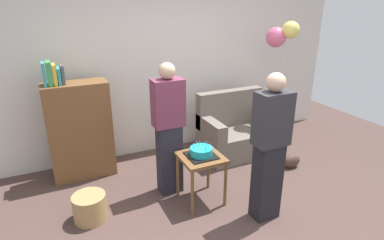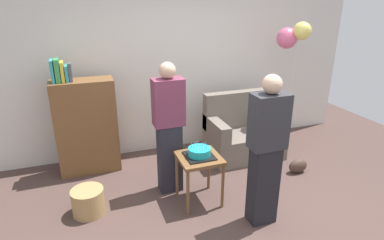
{
  "view_description": "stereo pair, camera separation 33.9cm",
  "coord_description": "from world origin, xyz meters",
  "px_view_note": "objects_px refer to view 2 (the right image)",
  "views": [
    {
      "loc": [
        -1.71,
        -2.52,
        2.29
      ],
      "look_at": [
        -0.22,
        0.67,
        0.95
      ],
      "focal_mm": 30.03,
      "sensor_mm": 36.0,
      "label": 1
    },
    {
      "loc": [
        -1.39,
        -2.65,
        2.29
      ],
      "look_at": [
        -0.22,
        0.67,
        0.95
      ],
      "focal_mm": 30.03,
      "sensor_mm": 36.0,
      "label": 2
    }
  ],
  "objects_px": {
    "couch": "(243,134)",
    "handbag": "(298,166)",
    "bookshelf": "(86,125)",
    "birthday_cake": "(199,153)",
    "person_holding_cake": "(266,152)",
    "wicker_basket": "(88,201)",
    "side_table": "(199,163)",
    "balloon_bunch": "(293,35)",
    "person_blowing_candles": "(169,128)"
  },
  "relations": [
    {
      "from": "couch",
      "to": "handbag",
      "type": "distance_m",
      "value": 0.93
    },
    {
      "from": "bookshelf",
      "to": "birthday_cake",
      "type": "height_order",
      "value": "bookshelf"
    },
    {
      "from": "person_holding_cake",
      "to": "wicker_basket",
      "type": "distance_m",
      "value": 2.04
    },
    {
      "from": "couch",
      "to": "bookshelf",
      "type": "relative_size",
      "value": 0.69
    },
    {
      "from": "birthday_cake",
      "to": "handbag",
      "type": "height_order",
      "value": "birthday_cake"
    },
    {
      "from": "side_table",
      "to": "wicker_basket",
      "type": "relative_size",
      "value": 1.65
    },
    {
      "from": "bookshelf",
      "to": "balloon_bunch",
      "type": "distance_m",
      "value": 3.18
    },
    {
      "from": "couch",
      "to": "handbag",
      "type": "height_order",
      "value": "couch"
    },
    {
      "from": "bookshelf",
      "to": "handbag",
      "type": "bearing_deg",
      "value": -21.24
    },
    {
      "from": "birthday_cake",
      "to": "person_blowing_candles",
      "type": "xyz_separation_m",
      "value": [
        -0.25,
        0.37,
        0.19
      ]
    },
    {
      "from": "birthday_cake",
      "to": "wicker_basket",
      "type": "xyz_separation_m",
      "value": [
        -1.26,
        0.19,
        -0.49
      ]
    },
    {
      "from": "handbag",
      "to": "birthday_cake",
      "type": "bearing_deg",
      "value": -173.82
    },
    {
      "from": "person_blowing_candles",
      "to": "handbag",
      "type": "distance_m",
      "value": 1.94
    },
    {
      "from": "handbag",
      "to": "balloon_bunch",
      "type": "distance_m",
      "value": 1.87
    },
    {
      "from": "bookshelf",
      "to": "balloon_bunch",
      "type": "bearing_deg",
      "value": -5.71
    },
    {
      "from": "handbag",
      "to": "side_table",
      "type": "bearing_deg",
      "value": -173.82
    },
    {
      "from": "person_holding_cake",
      "to": "wicker_basket",
      "type": "height_order",
      "value": "person_holding_cake"
    },
    {
      "from": "birthday_cake",
      "to": "person_holding_cake",
      "type": "xyz_separation_m",
      "value": [
        0.51,
        -0.56,
        0.19
      ]
    },
    {
      "from": "person_blowing_candles",
      "to": "birthday_cake",
      "type": "bearing_deg",
      "value": -35.86
    },
    {
      "from": "person_holding_cake",
      "to": "handbag",
      "type": "height_order",
      "value": "person_holding_cake"
    },
    {
      "from": "handbag",
      "to": "balloon_bunch",
      "type": "bearing_deg",
      "value": 72.59
    },
    {
      "from": "couch",
      "to": "handbag",
      "type": "xyz_separation_m",
      "value": [
        0.47,
        -0.77,
        -0.24
      ]
    },
    {
      "from": "bookshelf",
      "to": "balloon_bunch",
      "type": "height_order",
      "value": "balloon_bunch"
    },
    {
      "from": "birthday_cake",
      "to": "person_holding_cake",
      "type": "distance_m",
      "value": 0.78
    },
    {
      "from": "person_blowing_candles",
      "to": "balloon_bunch",
      "type": "height_order",
      "value": "balloon_bunch"
    },
    {
      "from": "person_blowing_candles",
      "to": "handbag",
      "type": "xyz_separation_m",
      "value": [
        1.79,
        -0.2,
        -0.73
      ]
    },
    {
      "from": "side_table",
      "to": "handbag",
      "type": "height_order",
      "value": "side_table"
    },
    {
      "from": "balloon_bunch",
      "to": "couch",
      "type": "bearing_deg",
      "value": 179.64
    },
    {
      "from": "side_table",
      "to": "birthday_cake",
      "type": "bearing_deg",
      "value": -136.97
    },
    {
      "from": "birthday_cake",
      "to": "person_blowing_candles",
      "type": "relative_size",
      "value": 0.2
    },
    {
      "from": "birthday_cake",
      "to": "person_holding_cake",
      "type": "bearing_deg",
      "value": -47.59
    },
    {
      "from": "birthday_cake",
      "to": "wicker_basket",
      "type": "bearing_deg",
      "value": 171.37
    },
    {
      "from": "couch",
      "to": "bookshelf",
      "type": "xyz_separation_m",
      "value": [
        -2.25,
        0.29,
        0.33
      ]
    },
    {
      "from": "side_table",
      "to": "birthday_cake",
      "type": "relative_size",
      "value": 1.85
    },
    {
      "from": "birthday_cake",
      "to": "wicker_basket",
      "type": "relative_size",
      "value": 0.89
    },
    {
      "from": "wicker_basket",
      "to": "side_table",
      "type": "bearing_deg",
      "value": -8.63
    },
    {
      "from": "couch",
      "to": "side_table",
      "type": "distance_m",
      "value": 1.43
    },
    {
      "from": "couch",
      "to": "wicker_basket",
      "type": "bearing_deg",
      "value": -162.3
    },
    {
      "from": "couch",
      "to": "side_table",
      "type": "bearing_deg",
      "value": -138.81
    },
    {
      "from": "person_holding_cake",
      "to": "handbag",
      "type": "xyz_separation_m",
      "value": [
        1.03,
        0.73,
        -0.73
      ]
    },
    {
      "from": "side_table",
      "to": "person_holding_cake",
      "type": "distance_m",
      "value": 0.83
    },
    {
      "from": "birthday_cake",
      "to": "wicker_basket",
      "type": "distance_m",
      "value": 1.37
    },
    {
      "from": "person_blowing_candles",
      "to": "person_holding_cake",
      "type": "distance_m",
      "value": 1.2
    },
    {
      "from": "birthday_cake",
      "to": "balloon_bunch",
      "type": "relative_size",
      "value": 0.16
    },
    {
      "from": "wicker_basket",
      "to": "balloon_bunch",
      "type": "relative_size",
      "value": 0.18
    },
    {
      "from": "side_table",
      "to": "wicker_basket",
      "type": "distance_m",
      "value": 1.32
    },
    {
      "from": "bookshelf",
      "to": "wicker_basket",
      "type": "height_order",
      "value": "bookshelf"
    },
    {
      "from": "handbag",
      "to": "balloon_bunch",
      "type": "height_order",
      "value": "balloon_bunch"
    },
    {
      "from": "side_table",
      "to": "person_blowing_candles",
      "type": "xyz_separation_m",
      "value": [
        -0.25,
        0.37,
        0.33
      ]
    },
    {
      "from": "couch",
      "to": "birthday_cake",
      "type": "bearing_deg",
      "value": -138.81
    }
  ]
}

